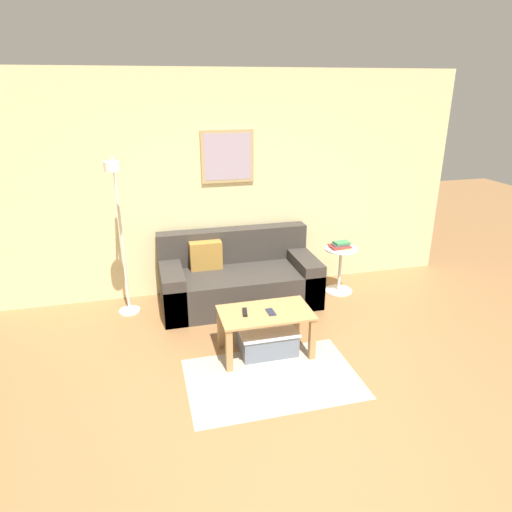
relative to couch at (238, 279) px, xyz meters
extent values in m
plane|color=olive|center=(0.01, -2.46, -0.28)|extent=(16.00, 16.00, 0.00)
cube|color=beige|center=(0.01, 0.45, 1.00)|extent=(5.60, 0.06, 2.55)
cube|color=tan|center=(-0.01, 0.40, 1.34)|extent=(0.60, 0.02, 0.59)
cube|color=#A393A8|center=(-0.01, 0.39, 1.34)|extent=(0.53, 0.01, 0.52)
cube|color=#A39989|center=(-0.04, -1.55, -0.27)|extent=(1.47, 0.95, 0.01)
cube|color=#38332D|center=(0.01, -0.05, -0.08)|extent=(1.76, 0.85, 0.40)
cube|color=#38332D|center=(0.01, 0.28, 0.32)|extent=(1.76, 0.20, 0.40)
cube|color=#38332D|center=(-0.75, -0.05, -0.02)|extent=(0.24, 0.85, 0.52)
cube|color=#38332D|center=(0.77, -0.05, -0.02)|extent=(0.24, 0.85, 0.52)
cube|color=#A87A33|center=(-0.35, 0.11, 0.28)|extent=(0.36, 0.14, 0.32)
cube|color=#AD7F4C|center=(0.01, -1.13, 0.14)|extent=(0.85, 0.49, 0.02)
cube|color=#AD7F4C|center=(-0.38, -1.33, -0.07)|extent=(0.06, 0.06, 0.41)
cube|color=#AD7F4C|center=(0.40, -1.33, -0.07)|extent=(0.06, 0.06, 0.41)
cube|color=#AD7F4C|center=(-0.38, -0.92, -0.07)|extent=(0.06, 0.06, 0.41)
cube|color=#AD7F4C|center=(0.40, -0.92, -0.07)|extent=(0.06, 0.06, 0.41)
cube|color=slate|center=(0.03, -1.10, -0.17)|extent=(0.52, 0.40, 0.22)
cube|color=silver|center=(0.03, -1.10, -0.05)|extent=(0.54, 0.42, 0.02)
cylinder|color=white|center=(-1.23, 0.04, -0.27)|extent=(0.23, 0.23, 0.02)
cylinder|color=white|center=(-1.23, 0.04, 0.58)|extent=(0.03, 0.03, 1.68)
cylinder|color=white|center=(-1.23, -0.12, 1.42)|extent=(0.02, 0.32, 0.02)
cylinder|color=white|center=(-1.23, -0.28, 1.39)|extent=(0.15, 0.15, 0.09)
cylinder|color=white|center=(1.25, -0.05, -0.27)|extent=(0.33, 0.33, 0.01)
cylinder|color=white|center=(1.25, -0.05, 0.00)|extent=(0.04, 0.04, 0.52)
cylinder|color=white|center=(1.25, -0.05, 0.27)|extent=(0.39, 0.39, 0.02)
cube|color=#D18438|center=(1.25, -0.03, 0.29)|extent=(0.23, 0.18, 0.02)
cube|color=#B73333|center=(1.23, -0.03, 0.30)|extent=(0.24, 0.19, 0.02)
cube|color=#4C4C51|center=(1.23, -0.03, 0.32)|extent=(0.19, 0.13, 0.02)
cube|color=#387F4C|center=(1.25, -0.03, 0.34)|extent=(0.19, 0.14, 0.03)
cube|color=black|center=(-0.18, -1.11, 0.16)|extent=(0.07, 0.15, 0.02)
cube|color=#1E2338|center=(0.05, -1.15, 0.15)|extent=(0.07, 0.14, 0.01)
camera|label=1|loc=(-1.01, -4.70, 2.10)|focal=32.00mm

